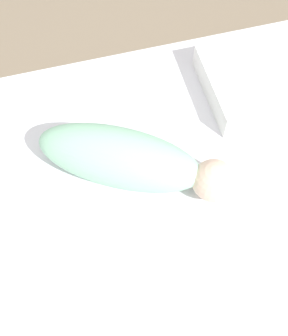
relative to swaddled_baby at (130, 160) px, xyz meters
name	(u,v)px	position (x,y,z in m)	size (l,w,h in m)	color
ground_plane	(166,205)	(-0.10, 0.06, -0.26)	(12.00, 12.00, 0.00)	#7A6B56
bed_mattress	(167,194)	(-0.10, 0.06, -0.17)	(1.51, 1.07, 0.18)	white
swaddled_baby	(130,160)	(0.00, 0.00, 0.00)	(0.57, 0.40, 0.16)	#99D6B2
pillow	(266,79)	(-0.51, -0.21, -0.03)	(0.40, 0.32, 0.09)	white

